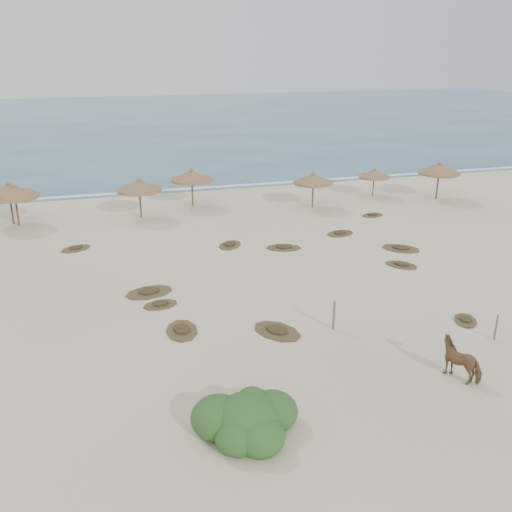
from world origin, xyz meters
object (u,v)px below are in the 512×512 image
object	(u,v)px
horse	(462,360)
palapa_0	(14,193)
palapa_1	(9,191)
bush	(247,420)

from	to	relation	value
horse	palapa_0	bearing A→B (deg)	-82.36
palapa_1	horse	xyz separation A→B (m)	(18.38, -25.84, -1.65)
palapa_1	bush	size ratio (longest dim) A/B	1.17
bush	horse	bearing A→B (deg)	6.51
palapa_0	bush	size ratio (longest dim) A/B	1.03
palapa_1	palapa_0	bearing A→B (deg)	-53.75
palapa_0	horse	world-z (taller)	palapa_0
palapa_0	bush	distance (m)	27.95
palapa_0	horse	distance (m)	31.07
palapa_1	horse	size ratio (longest dim) A/B	2.35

